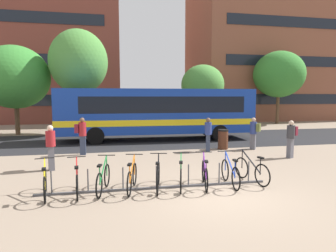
# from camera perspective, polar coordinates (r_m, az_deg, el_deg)

# --- Properties ---
(ground) EXTENTS (200.00, 200.00, 0.00)m
(ground) POSITION_cam_1_polar(r_m,az_deg,el_deg) (8.41, 10.40, -13.17)
(ground) COLOR gray
(bus_lane_asphalt) EXTENTS (80.00, 7.20, 0.01)m
(bus_lane_asphalt) POSITION_cam_1_polar(r_m,az_deg,el_deg) (18.12, -1.51, -2.74)
(bus_lane_asphalt) COLOR #232326
(bus_lane_asphalt) RESTS_ON ground
(city_bus) EXTENTS (12.07, 2.80, 3.20)m
(city_bus) POSITION_cam_1_polar(r_m,az_deg,el_deg) (17.89, -2.38, 2.85)
(city_bus) COLOR #14389E
(city_bus) RESTS_ON ground
(bike_rack) EXTENTS (6.88, 0.09, 0.70)m
(bike_rack) POSITION_cam_1_polar(r_m,az_deg,el_deg) (8.65, -2.32, -11.90)
(bike_rack) COLOR #47474C
(bike_rack) RESTS_ON ground
(parked_bicycle_yellow_0) EXTENTS (0.54, 1.70, 0.99)m
(parked_bicycle_yellow_0) POSITION_cam_1_polar(r_m,az_deg,el_deg) (8.57, -23.45, -10.52)
(parked_bicycle_yellow_0) COLOR black
(parked_bicycle_yellow_0) RESTS_ON ground
(parked_bicycle_red_1) EXTENTS (0.52, 1.72, 0.99)m
(parked_bicycle_red_1) POSITION_cam_1_polar(r_m,az_deg,el_deg) (8.45, -17.78, -10.54)
(parked_bicycle_red_1) COLOR black
(parked_bicycle_red_1) RESTS_ON ground
(parked_bicycle_green_2) EXTENTS (0.53, 1.70, 0.99)m
(parked_bicycle_green_2) POSITION_cam_1_polar(r_m,az_deg,el_deg) (8.47, -12.86, -10.36)
(parked_bicycle_green_2) COLOR black
(parked_bicycle_green_2) RESTS_ON ground
(parked_bicycle_orange_3) EXTENTS (0.57, 1.69, 0.99)m
(parked_bicycle_orange_3) POSITION_cam_1_polar(r_m,az_deg,el_deg) (8.46, -7.22, -10.28)
(parked_bicycle_orange_3) COLOR black
(parked_bicycle_orange_3) RESTS_ON ground
(parked_bicycle_black_4) EXTENTS (0.54, 1.70, 0.99)m
(parked_bicycle_black_4) POSITION_cam_1_polar(r_m,az_deg,el_deg) (8.53, -2.00, -10.09)
(parked_bicycle_black_4) COLOR black
(parked_bicycle_black_4) RESTS_ON ground
(parked_bicycle_green_5) EXTENTS (0.60, 1.69, 0.99)m
(parked_bicycle_green_5) POSITION_cam_1_polar(r_m,az_deg,el_deg) (8.65, 2.60, -9.88)
(parked_bicycle_green_5) COLOR black
(parked_bicycle_green_5) RESTS_ON ground
(parked_bicycle_purple_6) EXTENTS (0.58, 1.69, 0.99)m
(parked_bicycle_purple_6) POSITION_cam_1_polar(r_m,az_deg,el_deg) (8.81, 7.39, -9.62)
(parked_bicycle_purple_6) COLOR black
(parked_bicycle_purple_6) RESTS_ON ground
(parked_bicycle_blue_7) EXTENTS (0.52, 1.72, 0.99)m
(parked_bicycle_blue_7) POSITION_cam_1_polar(r_m,az_deg,el_deg) (9.08, 12.37, -9.23)
(parked_bicycle_blue_7) COLOR black
(parked_bicycle_blue_7) RESTS_ON ground
(parked_bicycle_black_8) EXTENTS (0.55, 1.70, 0.99)m
(parked_bicycle_black_8) POSITION_cam_1_polar(r_m,az_deg,el_deg) (9.58, 16.40, -8.54)
(parked_bicycle_black_8) COLOR black
(parked_bicycle_black_8) RESTS_ON ground
(commuter_olive_pack_0) EXTENTS (0.59, 0.58, 1.66)m
(commuter_olive_pack_0) POSITION_cam_1_polar(r_m,az_deg,el_deg) (15.34, 16.86, -1.01)
(commuter_olive_pack_0) COLOR #565660
(commuter_olive_pack_0) RESTS_ON ground
(commuter_teal_pack_1) EXTENTS (0.45, 0.59, 1.69)m
(commuter_teal_pack_1) POSITION_cam_1_polar(r_m,az_deg,el_deg) (11.42, -22.50, -3.38)
(commuter_teal_pack_1) COLOR #565660
(commuter_teal_pack_1) RESTS_ON ground
(commuter_maroon_pack_2) EXTENTS (0.60, 0.50, 1.68)m
(commuter_maroon_pack_2) POSITION_cam_1_polar(r_m,az_deg,el_deg) (13.80, 23.47, -1.91)
(commuter_maroon_pack_2) COLOR #565660
(commuter_maroon_pack_2) RESTS_ON ground
(commuter_red_pack_3) EXTENTS (0.45, 0.59, 1.69)m
(commuter_red_pack_3) POSITION_cam_1_polar(r_m,az_deg,el_deg) (14.28, 8.05, -1.22)
(commuter_red_pack_3) COLOR #2D3851
(commuter_red_pack_3) RESTS_ON ground
(commuter_maroon_pack_4) EXTENTS (0.52, 0.34, 1.76)m
(commuter_maroon_pack_4) POSITION_cam_1_polar(r_m,az_deg,el_deg) (13.90, -16.92, -1.44)
(commuter_maroon_pack_4) COLOR #2D3851
(commuter_maroon_pack_4) RESTS_ON ground
(trash_bin) EXTENTS (0.55, 0.55, 1.03)m
(trash_bin) POSITION_cam_1_polar(r_m,az_deg,el_deg) (15.12, 10.98, -2.62)
(trash_bin) COLOR #4C2819
(trash_bin) RESTS_ON ground
(street_tree_0) EXTENTS (4.77, 4.77, 6.33)m
(street_tree_0) POSITION_cam_1_polar(r_m,az_deg,el_deg) (23.12, -28.36, 8.60)
(street_tree_0) COLOR brown
(street_tree_0) RESTS_ON ground
(street_tree_1) EXTENTS (3.94, 3.94, 5.65)m
(street_tree_1) POSITION_cam_1_polar(r_m,az_deg,el_deg) (26.62, 6.95, 8.21)
(street_tree_1) COLOR brown
(street_tree_1) RESTS_ON ground
(street_tree_2) EXTENTS (4.08, 4.08, 7.47)m
(street_tree_2) POSITION_cam_1_polar(r_m,az_deg,el_deg) (21.66, -17.50, 12.17)
(street_tree_2) COLOR brown
(street_tree_2) RESTS_ON ground
(street_tree_3) EXTENTS (5.02, 5.02, 7.25)m
(street_tree_3) POSITION_cam_1_polar(r_m,az_deg,el_deg) (30.95, 21.36, 9.62)
(street_tree_3) COLOR brown
(street_tree_3) RESTS_ON ground
(building_left_wing) EXTENTS (23.86, 11.39, 19.73)m
(building_left_wing) POSITION_cam_1_polar(r_m,az_deg,el_deg) (37.86, -29.12, 16.06)
(building_left_wing) COLOR brown
(building_left_wing) RESTS_ON ground
(building_right_wing) EXTENTS (26.19, 10.90, 20.43)m
(building_right_wing) POSITION_cam_1_polar(r_m,az_deg,el_deg) (41.30, 24.13, 15.87)
(building_right_wing) COLOR brown
(building_right_wing) RESTS_ON ground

